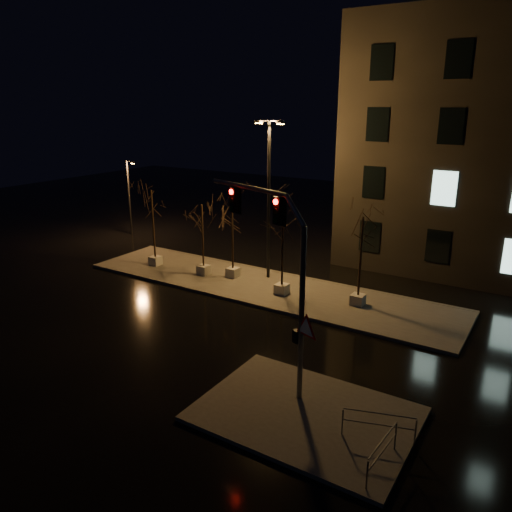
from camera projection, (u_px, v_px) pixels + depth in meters
The scene contains 13 objects.
ground at pixel (195, 326), 23.26m from camera, with size 90.00×90.00×0.00m, color black.
median at pixel (262, 286), 28.09m from camera, with size 22.00×5.00×0.15m, color #484540.
sidewalk_corner at pixel (305, 414), 16.59m from camera, with size 7.00×5.00×0.15m, color #484540.
tree_0 at pixel (152, 207), 30.53m from camera, with size 1.80×1.80×4.90m.
tree_1 at pixel (202, 220), 28.91m from camera, with size 1.80×1.80×4.35m.
tree_2 at pixel (232, 217), 28.39m from camera, with size 1.80×1.80×4.72m.
tree_3 at pixel (283, 228), 25.74m from camera, with size 1.80×1.80×4.81m.
tree_4 at pixel (362, 237), 24.33m from camera, with size 1.80×1.80×4.68m.
traffic_signal_mast at pixel (279, 263), 16.90m from camera, with size 5.49×2.02×7.07m.
streetlight_main at pixel (269, 190), 27.89m from camera, with size 2.20×0.93×8.97m.
streetlight_far at pixel (130, 194), 38.60m from camera, with size 1.13×0.41×5.80m.
guard_rail_a at pixel (379, 422), 15.04m from camera, with size 2.09×0.71×0.95m.
guard_rail_b at pixel (382, 449), 13.86m from camera, with size 0.20×2.02×0.96m.
Camera 1 is at (13.73, -16.48, 10.01)m, focal length 35.00 mm.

